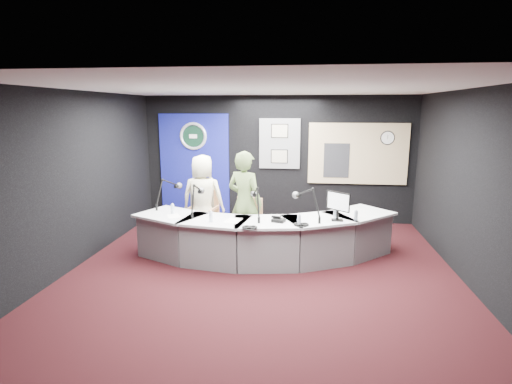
# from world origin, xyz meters

# --- Properties ---
(ground) EXTENTS (6.00, 6.00, 0.00)m
(ground) POSITION_xyz_m (0.00, 0.00, 0.00)
(ground) COLOR black
(ground) RESTS_ON ground
(ceiling) EXTENTS (6.00, 6.00, 0.02)m
(ceiling) POSITION_xyz_m (0.00, 0.00, 2.80)
(ceiling) COLOR silver
(ceiling) RESTS_ON ground
(wall_back) EXTENTS (6.00, 0.02, 2.80)m
(wall_back) POSITION_xyz_m (0.00, 3.00, 1.40)
(wall_back) COLOR black
(wall_back) RESTS_ON ground
(wall_front) EXTENTS (6.00, 0.02, 2.80)m
(wall_front) POSITION_xyz_m (0.00, -3.00, 1.40)
(wall_front) COLOR black
(wall_front) RESTS_ON ground
(wall_left) EXTENTS (0.02, 6.00, 2.80)m
(wall_left) POSITION_xyz_m (-3.00, 0.00, 1.40)
(wall_left) COLOR black
(wall_left) RESTS_ON ground
(wall_right) EXTENTS (0.02, 6.00, 2.80)m
(wall_right) POSITION_xyz_m (3.00, 0.00, 1.40)
(wall_right) COLOR black
(wall_right) RESTS_ON ground
(broadcast_desk) EXTENTS (4.50, 1.90, 0.75)m
(broadcast_desk) POSITION_xyz_m (-0.05, 0.55, 0.38)
(broadcast_desk) COLOR #BBBEC0
(broadcast_desk) RESTS_ON ground
(backdrop_panel) EXTENTS (1.60, 0.05, 2.30)m
(backdrop_panel) POSITION_xyz_m (-1.90, 2.97, 1.25)
(backdrop_panel) COLOR navy
(backdrop_panel) RESTS_ON wall_back
(agency_seal) EXTENTS (0.63, 0.07, 0.63)m
(agency_seal) POSITION_xyz_m (-1.90, 2.93, 1.90)
(agency_seal) COLOR silver
(agency_seal) RESTS_ON backdrop_panel
(seal_center) EXTENTS (0.48, 0.01, 0.48)m
(seal_center) POSITION_xyz_m (-1.90, 2.94, 1.90)
(seal_center) COLOR black
(seal_center) RESTS_ON backdrop_panel
(pinboard) EXTENTS (0.90, 0.04, 1.10)m
(pinboard) POSITION_xyz_m (0.05, 2.97, 1.75)
(pinboard) COLOR slate
(pinboard) RESTS_ON wall_back
(framed_photo_upper) EXTENTS (0.34, 0.02, 0.27)m
(framed_photo_upper) POSITION_xyz_m (0.05, 2.94, 2.03)
(framed_photo_upper) COLOR gray
(framed_photo_upper) RESTS_ON pinboard
(framed_photo_lower) EXTENTS (0.34, 0.02, 0.27)m
(framed_photo_lower) POSITION_xyz_m (0.05, 2.94, 1.47)
(framed_photo_lower) COLOR gray
(framed_photo_lower) RESTS_ON pinboard
(booth_window_frame) EXTENTS (2.12, 0.06, 1.32)m
(booth_window_frame) POSITION_xyz_m (1.75, 2.97, 1.55)
(booth_window_frame) COLOR tan
(booth_window_frame) RESTS_ON wall_back
(booth_glow) EXTENTS (2.00, 0.02, 1.20)m
(booth_glow) POSITION_xyz_m (1.75, 2.96, 1.55)
(booth_glow) COLOR tan
(booth_glow) RESTS_ON booth_window_frame
(equipment_rack) EXTENTS (0.55, 0.02, 0.75)m
(equipment_rack) POSITION_xyz_m (1.30, 2.94, 1.40)
(equipment_rack) COLOR black
(equipment_rack) RESTS_ON booth_window_frame
(wall_clock) EXTENTS (0.28, 0.01, 0.28)m
(wall_clock) POSITION_xyz_m (2.35, 2.94, 1.90)
(wall_clock) COLOR white
(wall_clock) RESTS_ON booth_window_frame
(armchair_left) EXTENTS (0.63, 0.63, 0.96)m
(armchair_left) POSITION_xyz_m (-1.31, 1.42, 0.48)
(armchair_left) COLOR #B67D53
(armchair_left) RESTS_ON ground
(armchair_right) EXTENTS (0.70, 0.70, 1.02)m
(armchair_right) POSITION_xyz_m (-0.39, 0.79, 0.51)
(armchair_right) COLOR #B67D53
(armchair_right) RESTS_ON ground
(draped_jacket) EXTENTS (0.51, 0.19, 0.70)m
(draped_jacket) POSITION_xyz_m (-1.38, 1.67, 0.62)
(draped_jacket) COLOR slate
(draped_jacket) RESTS_ON armchair_left
(person_man) EXTENTS (0.82, 0.54, 1.66)m
(person_man) POSITION_xyz_m (-1.31, 1.42, 0.83)
(person_man) COLOR beige
(person_man) RESTS_ON ground
(person_woman) EXTENTS (0.78, 0.66, 1.81)m
(person_woman) POSITION_xyz_m (-0.39, 0.79, 0.90)
(person_woman) COLOR #516635
(person_woman) RESTS_ON ground
(computer_monitor) EXTENTS (0.39, 0.34, 0.33)m
(computer_monitor) POSITION_xyz_m (1.16, 0.40, 1.07)
(computer_monitor) COLOR black
(computer_monitor) RESTS_ON broadcast_desk
(desk_phone) EXTENTS (0.23, 0.20, 0.05)m
(desk_phone) POSITION_xyz_m (0.24, 0.21, 0.78)
(desk_phone) COLOR black
(desk_phone) RESTS_ON broadcast_desk
(headphones_near) EXTENTS (0.23, 0.23, 0.04)m
(headphones_near) POSITION_xyz_m (0.60, 0.05, 0.77)
(headphones_near) COLOR black
(headphones_near) RESTS_ON broadcast_desk
(headphones_far) EXTENTS (0.24, 0.24, 0.04)m
(headphones_far) POSITION_xyz_m (-0.17, -0.20, 0.77)
(headphones_far) COLOR black
(headphones_far) RESTS_ON broadcast_desk
(paper_stack) EXTENTS (0.32, 0.35, 0.00)m
(paper_stack) POSITION_xyz_m (-1.53, 0.34, 0.75)
(paper_stack) COLOR white
(paper_stack) RESTS_ON broadcast_desk
(notepad) EXTENTS (0.28, 0.35, 0.00)m
(notepad) POSITION_xyz_m (-0.50, 0.19, 0.75)
(notepad) COLOR white
(notepad) RESTS_ON broadcast_desk
(boom_mic_a) EXTENTS (0.36, 0.69, 0.60)m
(boom_mic_a) POSITION_xyz_m (-1.83, 0.96, 1.05)
(boom_mic_a) COLOR black
(boom_mic_a) RESTS_ON broadcast_desk
(boom_mic_b) EXTENTS (0.16, 0.74, 0.60)m
(boom_mic_b) POSITION_xyz_m (-1.18, 0.53, 1.05)
(boom_mic_b) COLOR black
(boom_mic_b) RESTS_ON broadcast_desk
(boom_mic_c) EXTENTS (0.28, 0.72, 0.60)m
(boom_mic_c) POSITION_xyz_m (-0.15, 0.40, 1.05)
(boom_mic_c) COLOR black
(boom_mic_c) RESTS_ON broadcast_desk
(boom_mic_d) EXTENTS (0.51, 0.60, 0.60)m
(boom_mic_d) POSITION_xyz_m (0.68, 0.45, 1.05)
(boom_mic_d) COLOR black
(boom_mic_d) RESTS_ON broadcast_desk
(water_bottles) EXTENTS (3.11, 0.51, 0.18)m
(water_bottles) POSITION_xyz_m (-0.06, 0.31, 0.84)
(water_bottles) COLOR silver
(water_bottles) RESTS_ON broadcast_desk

